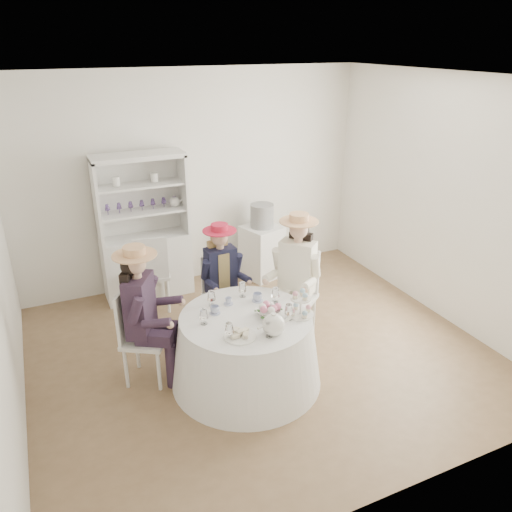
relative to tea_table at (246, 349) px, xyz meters
name	(u,v)px	position (x,y,z in m)	size (l,w,h in m)	color
ground	(260,352)	(0.31, 0.36, -0.34)	(4.50, 4.50, 0.00)	brown
ceiling	(261,77)	(0.31, 0.36, 2.36)	(4.50, 4.50, 0.00)	white
wall_back	(194,180)	(0.31, 2.36, 1.01)	(4.50, 4.50, 0.00)	white
wall_front	(401,338)	(0.31, -1.64, 1.01)	(4.50, 4.50, 0.00)	white
wall_right	(445,201)	(2.56, 0.36, 1.01)	(4.50, 4.50, 0.00)	white
tea_table	(246,349)	(0.00, 0.00, 0.00)	(1.41, 1.41, 0.69)	white
hutch	(146,247)	(-0.42, 2.13, 0.29)	(1.15, 0.62, 1.79)	silver
side_table	(262,251)	(1.10, 2.01, 0.01)	(0.46, 0.46, 0.71)	silver
hatbox	(262,216)	(1.10, 2.01, 0.52)	(0.31, 0.31, 0.31)	black
guest_left	(143,308)	(-0.84, 0.40, 0.43)	(0.58, 0.54, 1.37)	silver
guest_mid	(221,273)	(0.12, 0.93, 0.36)	(0.45, 0.47, 1.25)	silver
guest_right	(296,270)	(0.79, 0.50, 0.44)	(0.60, 0.58, 1.40)	silver
spare_chair	(152,271)	(-0.47, 1.67, 0.18)	(0.46, 0.46, 0.97)	silver
teacup_a	(215,310)	(-0.24, 0.17, 0.38)	(0.09, 0.09, 0.07)	white
teacup_b	(228,301)	(-0.06, 0.28, 0.38)	(0.06, 0.06, 0.06)	white
teacup_c	(257,298)	(0.22, 0.22, 0.39)	(0.09, 0.09, 0.07)	white
flower_bowl	(268,313)	(0.19, -0.07, 0.38)	(0.21, 0.21, 0.05)	white
flower_arrangement	(269,308)	(0.19, -0.08, 0.44)	(0.18, 0.18, 0.07)	pink
table_teapot	(274,325)	(0.10, -0.36, 0.44)	(0.28, 0.20, 0.21)	white
sandwich_plate	(240,335)	(-0.18, -0.28, 0.37)	(0.28, 0.28, 0.06)	white
cupcake_stand	(300,306)	(0.46, -0.17, 0.44)	(0.25, 0.25, 0.23)	white
stemware_set	(246,309)	(0.00, 0.00, 0.42)	(0.83, 0.83, 0.15)	white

